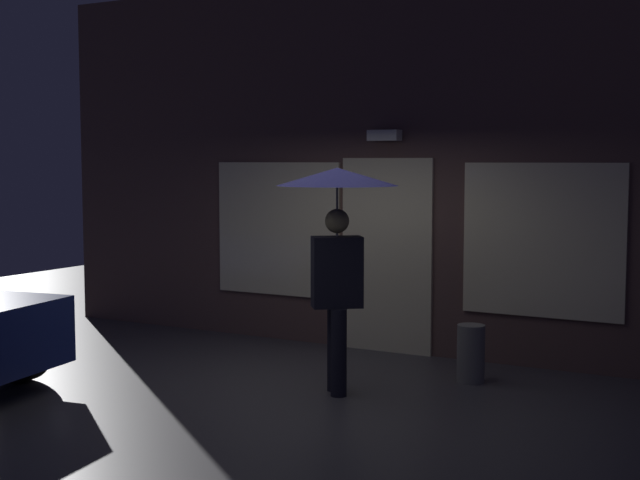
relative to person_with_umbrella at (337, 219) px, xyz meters
name	(u,v)px	position (x,y,z in m)	size (l,w,h in m)	color
ground_plane	(288,395)	(-0.36, -0.29, -1.64)	(18.00, 18.00, 0.00)	#423F44
building_facade	(394,166)	(-0.36, 2.05, 0.47)	(9.23, 0.48, 4.27)	brown
person_with_umbrella	(337,219)	(0.00, 0.00, 0.00)	(1.13, 1.13, 2.11)	black
sidewalk_bollard	(471,354)	(0.96, 1.01, -1.35)	(0.27, 0.27, 0.57)	slate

